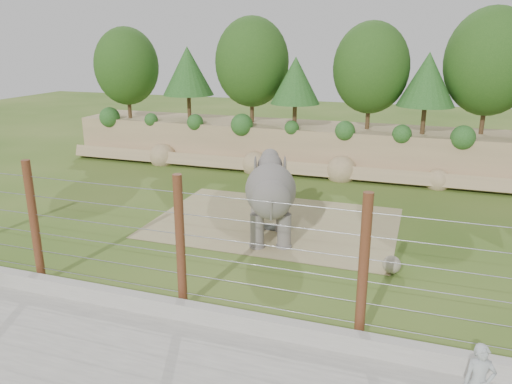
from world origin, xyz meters
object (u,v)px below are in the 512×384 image
(barrier_fence, at_px, (180,244))
(stone_ball, at_px, (392,265))
(elephant, at_px, (270,201))
(zookeeper, at_px, (479,383))

(barrier_fence, bearing_deg, stone_ball, 37.37)
(elephant, bearing_deg, stone_ball, -36.48)
(barrier_fence, height_order, zookeeper, barrier_fence)
(stone_ball, bearing_deg, barrier_fence, -142.63)
(elephant, bearing_deg, barrier_fence, -116.45)
(zookeeper, bearing_deg, barrier_fence, 155.11)
(elephant, relative_size, stone_ball, 6.36)
(elephant, relative_size, zookeeper, 2.25)
(stone_ball, relative_size, barrier_fence, 0.03)
(stone_ball, bearing_deg, zookeeper, -71.33)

